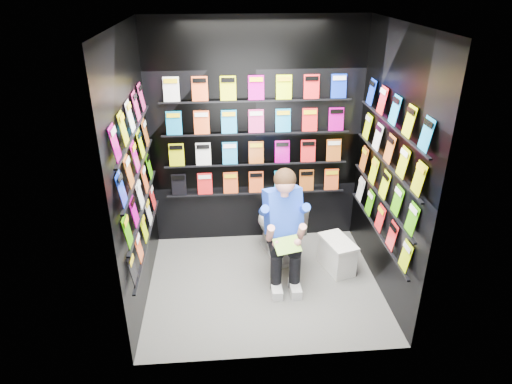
{
  "coord_description": "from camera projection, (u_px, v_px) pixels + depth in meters",
  "views": [
    {
      "loc": [
        -0.41,
        -3.88,
        2.98
      ],
      "look_at": [
        -0.07,
        0.15,
        1.02
      ],
      "focal_mm": 32.0,
      "sensor_mm": 36.0,
      "label": 1
    }
  ],
  "objects": [
    {
      "name": "reader",
      "position": [
        283.0,
        212.0,
        4.67
      ],
      "size": [
        0.68,
        0.84,
        1.35
      ],
      "primitive_type": null,
      "rotation": [
        0.0,
        0.0,
        0.27
      ],
      "color": "blue",
      "rests_on": "toilet"
    },
    {
      "name": "held_comic",
      "position": [
        287.0,
        245.0,
        4.44
      ],
      "size": [
        0.29,
        0.22,
        0.11
      ],
      "primitive_type": "cube",
      "rotation": [
        -0.96,
        0.0,
        0.27
      ],
      "color": "green",
      "rests_on": "reader"
    },
    {
      "name": "longbox",
      "position": [
        337.0,
        256.0,
        5.01
      ],
      "size": [
        0.35,
        0.49,
        0.33
      ],
      "primitive_type": "cube",
      "rotation": [
        0.0,
        0.0,
        0.28
      ],
      "color": "white",
      "rests_on": "floor"
    },
    {
      "name": "floor",
      "position": [
        264.0,
        285.0,
        4.82
      ],
      "size": [
        2.4,
        2.4,
        0.0
      ],
      "primitive_type": "plane",
      "color": "#555553",
      "rests_on": "ground"
    },
    {
      "name": "longbox_lid",
      "position": [
        338.0,
        242.0,
        4.93
      ],
      "size": [
        0.38,
        0.51,
        0.03
      ],
      "primitive_type": "cube",
      "rotation": [
        0.0,
        0.0,
        0.28
      ],
      "color": "white",
      "rests_on": "longbox"
    },
    {
      "name": "wall_right",
      "position": [
        390.0,
        167.0,
        4.34
      ],
      "size": [
        0.04,
        2.0,
        2.6
      ],
      "primitive_type": "cube",
      "color": "black",
      "rests_on": "floor"
    },
    {
      "name": "toilet",
      "position": [
        277.0,
        226.0,
        5.18
      ],
      "size": [
        0.6,
        0.83,
        0.73
      ],
      "primitive_type": "imported",
      "rotation": [
        0.0,
        0.0,
        3.41
      ],
      "color": "white",
      "rests_on": "floor"
    },
    {
      "name": "wall_left",
      "position": [
        134.0,
        176.0,
        4.16
      ],
      "size": [
        0.04,
        2.0,
        2.6
      ],
      "primitive_type": "cube",
      "color": "black",
      "rests_on": "floor"
    },
    {
      "name": "ceiling",
      "position": [
        266.0,
        24.0,
        3.68
      ],
      "size": [
        2.4,
        2.4,
        0.0
      ],
      "primitive_type": "plane",
      "color": "white",
      "rests_on": "floor"
    },
    {
      "name": "comics_back",
      "position": [
        256.0,
        137.0,
        5.11
      ],
      "size": [
        2.1,
        0.06,
        1.37
      ],
      "primitive_type": null,
      "color": "#D02677",
      "rests_on": "wall_back"
    },
    {
      "name": "wall_back",
      "position": [
        256.0,
        137.0,
        5.14
      ],
      "size": [
        2.4,
        0.04,
        2.6
      ],
      "primitive_type": "cube",
      "color": "black",
      "rests_on": "floor"
    },
    {
      "name": "comics_right",
      "position": [
        387.0,
        167.0,
        4.33
      ],
      "size": [
        0.06,
        1.7,
        1.37
      ],
      "primitive_type": null,
      "color": "#D02677",
      "rests_on": "wall_right"
    },
    {
      "name": "wall_front",
      "position": [
        279.0,
        225.0,
        3.35
      ],
      "size": [
        2.4,
        0.04,
        2.6
      ],
      "primitive_type": "cube",
      "color": "black",
      "rests_on": "floor"
    },
    {
      "name": "comics_left",
      "position": [
        137.0,
        175.0,
        4.16
      ],
      "size": [
        0.06,
        1.7,
        1.37
      ],
      "primitive_type": null,
      "color": "#D02677",
      "rests_on": "wall_left"
    }
  ]
}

